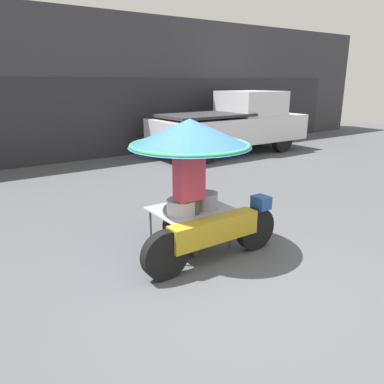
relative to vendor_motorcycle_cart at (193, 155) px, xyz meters
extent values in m
plane|color=#4C4F54|center=(-0.14, -0.74, -1.39)|extent=(36.00, 36.00, 0.00)
cube|color=#38383D|center=(-0.14, 8.14, 0.78)|extent=(28.00, 2.00, 4.35)
cube|color=#28282D|center=(-0.14, 7.11, -0.19)|extent=(23.80, 0.06, 2.40)
cylinder|color=black|center=(0.75, -0.49, -1.08)|extent=(0.62, 0.14, 0.62)
cylinder|color=black|center=(-0.76, -0.49, -1.08)|extent=(0.62, 0.14, 0.62)
cube|color=#B7931E|center=(0.00, -0.49, -0.92)|extent=(1.33, 0.24, 0.32)
cube|color=#234C93|center=(0.84, -0.49, -0.70)|extent=(0.20, 0.24, 0.18)
cylinder|color=black|center=(0.00, 0.33, -1.11)|extent=(0.56, 0.14, 0.56)
cylinder|color=#515156|center=(0.45, -0.28, -1.09)|extent=(0.03, 0.03, 0.59)
cylinder|color=#515156|center=(0.45, 0.43, -1.09)|extent=(0.03, 0.03, 0.59)
cylinder|color=#515156|center=(-0.46, -0.28, -1.09)|extent=(0.03, 0.03, 0.59)
cylinder|color=#515156|center=(-0.46, 0.43, -1.09)|extent=(0.03, 0.03, 0.59)
cube|color=#B2B2B7|center=(0.00, 0.08, -0.79)|extent=(1.07, 0.83, 0.02)
cylinder|color=#B2B2B7|center=(0.00, 0.08, -0.33)|extent=(0.03, 0.03, 0.89)
cone|color=blue|center=(0.00, 0.08, 0.30)|extent=(1.68, 1.68, 0.38)
torus|color=green|center=(0.00, 0.08, 0.13)|extent=(1.65, 1.65, 0.05)
cylinder|color=#B7B7BC|center=(-0.25, -0.07, -0.67)|extent=(0.39, 0.39, 0.21)
cylinder|color=#939399|center=(0.18, -0.05, -0.67)|extent=(0.34, 0.34, 0.23)
cylinder|color=#939399|center=(-0.06, 0.24, -0.74)|extent=(0.22, 0.22, 0.07)
cylinder|color=#1E6BB2|center=(0.29, 0.30, -0.66)|extent=(0.21, 0.21, 0.23)
cylinder|color=#4C473D|center=(-0.27, -0.16, -0.97)|extent=(0.14, 0.14, 0.84)
cylinder|color=#4C473D|center=(-0.09, -0.16, -0.97)|extent=(0.14, 0.14, 0.84)
cube|color=#C13847|center=(-0.18, -0.16, -0.24)|extent=(0.38, 0.22, 0.63)
sphere|color=tan|center=(-0.18, -0.16, 0.19)|extent=(0.23, 0.23, 0.23)
cylinder|color=black|center=(6.88, 4.60, -1.00)|extent=(0.78, 0.24, 0.78)
cylinder|color=black|center=(6.88, 6.23, -1.00)|extent=(0.78, 0.24, 0.78)
cylinder|color=black|center=(3.63, 4.60, -1.00)|extent=(0.78, 0.24, 0.78)
cylinder|color=black|center=(3.63, 6.23, -1.00)|extent=(0.78, 0.24, 0.78)
cube|color=silver|center=(5.25, 5.41, -0.59)|extent=(5.42, 1.91, 0.83)
cube|color=silver|center=(6.12, 5.41, 0.23)|extent=(1.84, 1.76, 0.79)
cube|color=#2D2D33|center=(4.17, 5.41, -0.07)|extent=(2.82, 1.84, 0.08)
camera|label=1|loc=(-2.85, -4.10, 0.98)|focal=35.00mm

